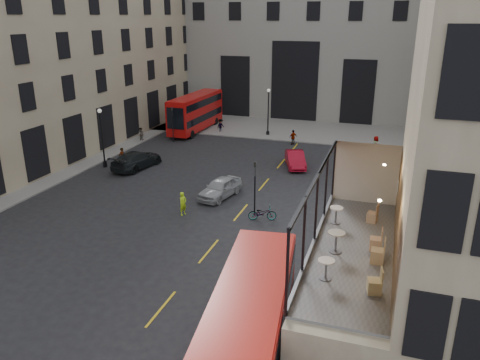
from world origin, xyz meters
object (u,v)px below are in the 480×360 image
(street_lamp_b, at_px, (268,115))
(car_c, at_px, (137,160))
(bus_near, at_px, (246,348))
(cafe_chair_a, at_px, (375,285))
(cafe_chair_d, at_px, (373,217))
(pedestrian_a, at_px, (141,135))
(street_lamp_a, at_px, (103,141))
(bus_far, at_px, (196,111))
(cafe_chair_c, at_px, (376,243))
(cafe_table_far, at_px, (336,213))
(pedestrian_d, at_px, (376,145))
(pedestrian_e, at_px, (122,157))
(pedestrian_b, at_px, (221,126))
(cafe_table_mid, at_px, (336,239))
(cyclist, at_px, (183,203))
(bicycle, at_px, (262,213))
(pedestrian_c, at_px, (293,137))
(traffic_light_far, at_px, (172,120))
(cafe_chair_b, at_px, (378,255))
(car_a, at_px, (220,188))
(cafe_table_near, at_px, (326,266))
(traffic_light_near, at_px, (255,181))
(car_b, at_px, (295,159))

(street_lamp_b, distance_m, car_c, 17.43)
(bus_near, relative_size, cafe_chair_a, 12.50)
(cafe_chair_a, xyz_separation_m, cafe_chair_d, (-0.40, 5.62, -0.01))
(pedestrian_a, bearing_deg, street_lamp_a, -77.86)
(bus_far, distance_m, cafe_chair_c, 40.23)
(pedestrian_a, xyz_separation_m, cafe_table_far, (23.87, -24.85, 4.30))
(bus_far, distance_m, pedestrian_d, 21.18)
(pedestrian_e, bearing_deg, pedestrian_b, 175.27)
(cafe_table_mid, bearing_deg, bus_near, -122.89)
(cyclist, bearing_deg, pedestrian_e, 69.54)
(bus_far, relative_size, bicycle, 5.66)
(pedestrian_c, xyz_separation_m, cafe_chair_c, (9.73, -30.86, 4.08))
(bus_far, xyz_separation_m, car_c, (0.68, -15.10, -1.61))
(street_lamp_b, xyz_separation_m, cafe_chair_a, (13.44, -36.89, 2.47))
(cafe_chair_a, bearing_deg, pedestrian_c, 106.19)
(pedestrian_b, bearing_deg, traffic_light_far, 174.42)
(cafe_chair_c, bearing_deg, cafe_chair_b, -83.69)
(street_lamp_a, relative_size, car_a, 1.24)
(bus_near, height_order, pedestrian_d, bus_near)
(pedestrian_c, bearing_deg, cafe_chair_b, 64.00)
(pedestrian_b, bearing_deg, pedestrian_e, -170.26)
(street_lamp_a, distance_m, cyclist, 13.74)
(cafe_chair_b, bearing_deg, cafe_table_near, -133.40)
(cafe_table_mid, height_order, cafe_chair_a, cafe_chair_a)
(car_c, xyz_separation_m, cafe_table_far, (19.61, -16.49, 4.30))
(bus_near, height_order, car_a, bus_near)
(bus_near, height_order, pedestrian_b, bus_near)
(traffic_light_near, relative_size, cafe_table_mid, 4.66)
(traffic_light_near, distance_m, street_lamp_b, 22.56)
(pedestrian_c, relative_size, cafe_table_far, 2.18)
(traffic_light_far, xyz_separation_m, cafe_chair_c, (22.32, -27.82, 2.44))
(traffic_light_far, xyz_separation_m, street_lamp_a, (-2.00, -10.00, -0.03))
(car_b, relative_size, cafe_chair_d, 5.18)
(cafe_table_mid, distance_m, cafe_chair_b, 1.60)
(street_lamp_b, height_order, pedestrian_e, street_lamp_b)
(car_a, bearing_deg, cafe_table_mid, -42.95)
(street_lamp_b, distance_m, cafe_table_mid, 36.58)
(pedestrian_e, bearing_deg, cafe_chair_a, 57.32)
(street_lamp_a, distance_m, bus_far, 15.89)
(traffic_light_near, bearing_deg, cyclist, -161.08)
(car_a, relative_size, cafe_table_near, 6.03)
(street_lamp_b, xyz_separation_m, cyclist, (0.33, -23.60, -1.57))
(pedestrian_c, xyz_separation_m, cafe_table_far, (7.96, -28.90, 4.29))
(traffic_light_near, xyz_separation_m, car_a, (-3.42, 2.31, -1.69))
(pedestrian_a, distance_m, cafe_table_far, 34.73)
(traffic_light_far, relative_size, cafe_chair_a, 4.34)
(cyclist, bearing_deg, bicycle, -61.54)
(street_lamp_a, xyz_separation_m, cafe_chair_b, (24.43, -18.82, 2.50))
(traffic_light_near, height_order, cafe_chair_a, cafe_chair_a)
(cafe_table_mid, distance_m, cafe_table_far, 2.65)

